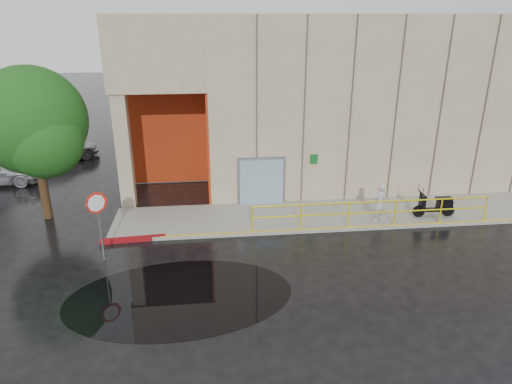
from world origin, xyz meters
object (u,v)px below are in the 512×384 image
Objects in this scene: scooter at (436,199)px; car_c at (55,149)px; stop_sign at (98,211)px; red_curb at (133,239)px; person at (379,203)px; tree_near at (35,126)px.

scooter is 20.74m from car_c.
stop_sign is at bearing 175.11° from car_c.
scooter reaches higher than red_curb.
red_curb is (0.79, 1.34, -1.77)m from stop_sign.
tree_near reaches higher than person.
person reaches higher than scooter.
scooter is 0.28× the size of tree_near.
person reaches higher than car_c.
red_curb is (-9.66, -0.49, -0.85)m from person.
stop_sign is 5.24m from tree_near.
stop_sign is at bearing -16.88° from person.
scooter is 0.36× the size of car_c.
person is at bearing -172.81° from scooter.
tree_near is at bearing 146.26° from red_curb.
scooter is 0.73× the size of red_curb.
scooter is at bearing -5.55° from stop_sign.
person is 9.71m from red_curb.
red_curb is 5.89m from tree_near.
tree_near reaches higher than scooter.
scooter is at bearing -6.49° from tree_near.
tree_near reaches higher than car_c.
person is 0.62× the size of stop_sign.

